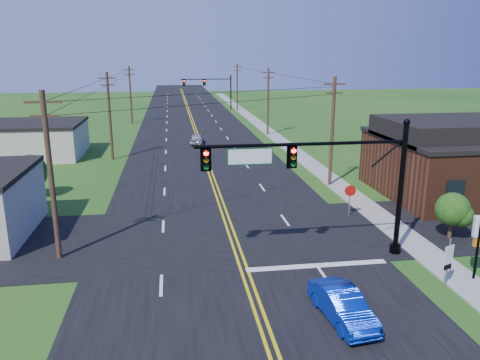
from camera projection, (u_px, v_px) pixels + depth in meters
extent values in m
plane|color=#1A4F16|center=(269.00, 356.00, 17.11)|extent=(260.00, 260.00, 0.00)
cube|color=black|center=(195.00, 134.00, 64.89)|extent=(16.00, 220.00, 0.04)
cube|color=black|center=(229.00, 235.00, 28.58)|extent=(70.00, 10.00, 0.04)
cube|color=gray|center=(286.00, 145.00, 56.80)|extent=(2.00, 160.00, 0.08)
cylinder|color=black|center=(400.00, 191.00, 25.06)|extent=(0.28, 0.28, 7.20)
cylinder|color=black|center=(395.00, 249.00, 25.93)|extent=(0.60, 0.60, 0.50)
sphere|color=black|center=(407.00, 122.00, 24.10)|extent=(0.36, 0.36, 0.36)
cylinder|color=black|center=(303.00, 144.00, 23.59)|extent=(11.00, 0.18, 0.18)
cube|color=#04531A|center=(250.00, 156.00, 23.35)|extent=(2.30, 0.06, 0.85)
cylinder|color=black|center=(231.00, 91.00, 93.87)|extent=(0.28, 0.28, 7.20)
cylinder|color=black|center=(231.00, 108.00, 94.73)|extent=(0.60, 0.60, 0.50)
sphere|color=black|center=(231.00, 72.00, 92.91)|extent=(0.36, 0.36, 0.36)
cylinder|color=black|center=(206.00, 79.00, 92.54)|extent=(10.00, 0.18, 0.18)
cube|color=#04531A|center=(190.00, 82.00, 92.24)|extent=(2.30, 0.06, 0.85)
cube|color=#572C19|center=(473.00, 167.00, 36.55)|extent=(14.00, 11.00, 4.40)
cube|color=black|center=(477.00, 137.00, 35.94)|extent=(14.20, 11.20, 0.30)
cube|color=beige|center=(24.00, 141.00, 50.32)|extent=(12.00, 9.00, 3.40)
cube|color=black|center=(22.00, 124.00, 49.84)|extent=(12.20, 9.20, 0.30)
cylinder|color=#3B241B|center=(51.00, 178.00, 24.17)|extent=(0.28, 0.28, 9.00)
cube|color=#3B241B|center=(43.00, 102.00, 23.16)|extent=(1.80, 0.12, 0.12)
cube|color=#3B241B|center=(44.00, 116.00, 23.34)|extent=(1.40, 0.12, 0.12)
cylinder|color=#3B241B|center=(110.00, 117.00, 48.06)|extent=(0.28, 0.28, 9.00)
cube|color=#3B241B|center=(107.00, 78.00, 47.05)|extent=(1.80, 0.12, 0.12)
cube|color=#3B241B|center=(107.00, 85.00, 47.23)|extent=(1.40, 0.12, 0.12)
cylinder|color=#3B241B|center=(130.00, 95.00, 73.87)|extent=(0.28, 0.28, 9.00)
cube|color=#3B241B|center=(129.00, 70.00, 72.85)|extent=(1.80, 0.12, 0.12)
cube|color=#3B241B|center=(129.00, 74.00, 73.04)|extent=(1.40, 0.12, 0.12)
cylinder|color=#3B241B|center=(332.00, 132.00, 38.35)|extent=(0.28, 0.28, 9.00)
cube|color=#3B241B|center=(335.00, 84.00, 37.34)|extent=(1.80, 0.12, 0.12)
cube|color=#3B241B|center=(334.00, 93.00, 37.52)|extent=(1.40, 0.12, 0.12)
cylinder|color=#3B241B|center=(268.00, 102.00, 63.19)|extent=(0.28, 0.28, 9.00)
cube|color=#3B241B|center=(268.00, 72.00, 62.18)|extent=(1.80, 0.12, 0.12)
cube|color=#3B241B|center=(268.00, 78.00, 62.36)|extent=(1.40, 0.12, 0.12)
cylinder|color=#3B241B|center=(237.00, 87.00, 91.86)|extent=(0.28, 0.28, 9.00)
cube|color=#3B241B|center=(237.00, 67.00, 90.85)|extent=(1.80, 0.12, 0.12)
cube|color=#3B241B|center=(237.00, 71.00, 91.03)|extent=(1.40, 0.12, 0.12)
cylinder|color=#3B241B|center=(379.00, 162.00, 43.96)|extent=(0.24, 0.24, 1.85)
sphere|color=#1C400F|center=(381.00, 144.00, 43.53)|extent=(3.00, 3.00, 3.00)
cylinder|color=#3B241B|center=(450.00, 228.00, 27.84)|extent=(0.24, 0.24, 1.32)
sphere|color=#1C400F|center=(453.00, 209.00, 27.53)|extent=(2.00, 2.00, 2.00)
cylinder|color=#3B241B|center=(33.00, 188.00, 35.98)|extent=(0.24, 0.24, 1.54)
sphere|color=#1C400F|center=(31.00, 170.00, 35.61)|extent=(2.40, 2.40, 2.40)
imported|color=#0728AA|center=(342.00, 306.00, 19.23)|extent=(1.89, 4.18, 1.33)
imported|color=#BCBCC1|center=(197.00, 139.00, 57.50)|extent=(1.98, 3.99, 1.31)
cylinder|color=slate|center=(448.00, 263.00, 21.85)|extent=(0.10, 0.10, 2.47)
cube|color=white|center=(450.00, 249.00, 21.63)|extent=(0.58, 0.27, 0.34)
cube|color=white|center=(449.00, 258.00, 21.75)|extent=(0.58, 0.27, 0.62)
cube|color=black|center=(448.00, 267.00, 21.86)|extent=(0.48, 0.23, 0.25)
cylinder|color=slate|center=(349.00, 202.00, 31.61)|extent=(0.08, 0.08, 2.08)
cylinder|color=#AB0F09|center=(350.00, 191.00, 31.37)|extent=(0.79, 0.18, 0.79)
cylinder|color=black|center=(477.00, 250.00, 22.50)|extent=(0.15, 0.15, 3.18)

